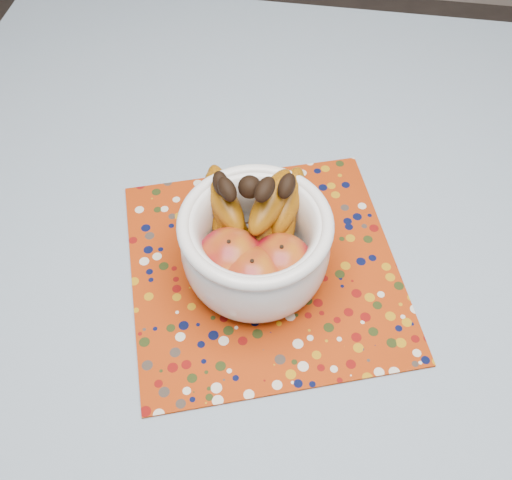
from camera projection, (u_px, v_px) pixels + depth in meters
The scene contains 4 objects.
table at pixel (304, 312), 0.89m from camera, with size 1.20×1.20×0.75m.
tablecloth at pixel (308, 282), 0.82m from camera, with size 1.32×1.32×0.01m, color slate.
placemat at pixel (264, 269), 0.83m from camera, with size 0.36×0.36×0.00m, color #9C2E08.
fruit_bowl at pixel (252, 237), 0.77m from camera, with size 0.21×0.21×0.17m.
Camera 1 is at (-0.00, -0.45, 1.45)m, focal length 42.00 mm.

